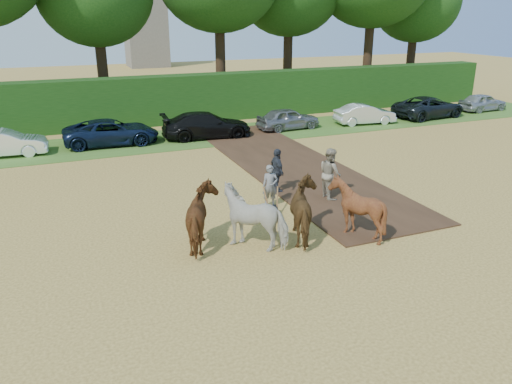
% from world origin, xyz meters
% --- Properties ---
extents(ground, '(120.00, 120.00, 0.00)m').
position_xyz_m(ground, '(0.00, 0.00, 0.00)').
color(ground, gold).
rests_on(ground, ground).
extents(earth_strip, '(4.50, 17.00, 0.05)m').
position_xyz_m(earth_strip, '(1.50, 7.00, 0.03)').
color(earth_strip, '#472D1C').
rests_on(earth_strip, ground).
extents(grass_verge, '(50.00, 5.00, 0.03)m').
position_xyz_m(grass_verge, '(0.00, 14.00, 0.01)').
color(grass_verge, '#38601E').
rests_on(grass_verge, ground).
extents(hedgerow, '(46.00, 1.60, 3.00)m').
position_xyz_m(hedgerow, '(0.00, 18.50, 1.50)').
color(hedgerow, '#14380F').
rests_on(hedgerow, ground).
extents(spectator_near, '(0.79, 0.99, 1.97)m').
position_xyz_m(spectator_near, '(0.99, 2.52, 0.98)').
color(spectator_near, '#BCB294').
rests_on(spectator_near, ground).
extents(spectator_far, '(0.43, 1.04, 1.78)m').
position_xyz_m(spectator_far, '(-0.62, 3.85, 0.89)').
color(spectator_far, '#252931').
rests_on(spectator_far, ground).
extents(plough_team, '(6.48, 4.68, 1.87)m').
position_xyz_m(plough_team, '(-2.31, -0.22, 0.93)').
color(plough_team, brown).
rests_on(plough_team, ground).
extents(parked_cars, '(40.23, 3.21, 1.46)m').
position_xyz_m(parked_cars, '(2.55, 13.77, 0.68)').
color(parked_cars, silver).
rests_on(parked_cars, ground).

